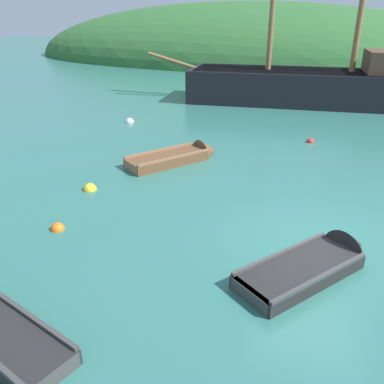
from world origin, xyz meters
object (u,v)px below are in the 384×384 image
at_px(buoy_red, 310,142).
at_px(buoy_yellow, 90,190).
at_px(rowboat_far, 319,264).
at_px(sailing_ship, 313,91).
at_px(rowboat_outer_right, 180,158).
at_px(buoy_white, 130,122).
at_px(buoy_orange, 58,229).

distance_m(buoy_red, buoy_yellow, 8.97).
bearing_deg(buoy_red, rowboat_far, -84.45).
distance_m(sailing_ship, rowboat_outer_right, 11.76).
xyz_separation_m(sailing_ship, buoy_white, (-7.70, -7.04, -0.66)).
bearing_deg(sailing_ship, rowboat_outer_right, 65.88).
height_order(buoy_white, buoy_orange, buoy_white).
relative_size(buoy_white, buoy_orange, 1.18).
relative_size(sailing_ship, rowboat_far, 4.84).
bearing_deg(buoy_red, sailing_ship, 93.82).
height_order(buoy_white, buoy_red, buoy_white).
bearing_deg(rowboat_far, buoy_orange, 129.87).
xyz_separation_m(sailing_ship, buoy_red, (0.50, -7.48, -0.66)).
relative_size(buoy_red, buoy_orange, 0.91).
distance_m(rowboat_outer_right, buoy_white, 5.82).
relative_size(sailing_ship, buoy_orange, 47.93).
bearing_deg(sailing_ship, buoy_orange, 68.13).
bearing_deg(buoy_red, rowboat_outer_right, -137.97).
distance_m(rowboat_far, buoy_white, 12.91).
height_order(buoy_white, buoy_yellow, buoy_white).
bearing_deg(rowboat_far, buoy_red, 41.32).
distance_m(sailing_ship, rowboat_far, 16.31).
xyz_separation_m(rowboat_outer_right, buoy_red, (4.11, 3.70, -0.11)).
xyz_separation_m(sailing_ship, buoy_orange, (-4.67, -16.68, -0.66)).
bearing_deg(sailing_ship, buoy_yellow, 63.84).
height_order(sailing_ship, buoy_orange, sailing_ship).
bearing_deg(buoy_yellow, buoy_white, 108.68).
xyz_separation_m(rowboat_outer_right, buoy_orange, (-1.06, -5.50, -0.11)).
bearing_deg(sailing_ship, rowboat_far, 88.53).
xyz_separation_m(rowboat_far, rowboat_outer_right, (-4.96, 5.07, 0.03)).
distance_m(rowboat_outer_right, buoy_yellow, 3.59).
height_order(rowboat_outer_right, buoy_white, rowboat_outer_right).
bearing_deg(rowboat_outer_right, rowboat_far, -100.27).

